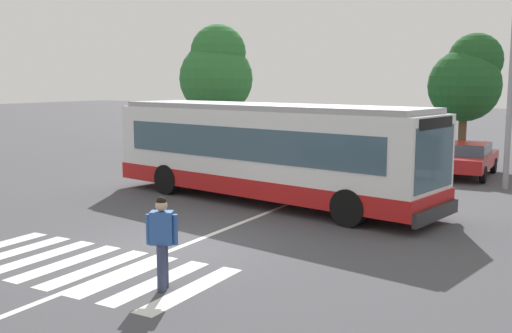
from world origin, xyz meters
name	(u,v)px	position (x,y,z in m)	size (l,w,h in m)	color
ground_plane	(169,247)	(0.00, 0.00, 0.00)	(160.00, 160.00, 0.00)	#47474C
city_transit_bus	(266,152)	(-0.64, 5.73, 1.59)	(11.53, 4.55, 3.06)	black
pedestrian_crossing_street	(162,238)	(1.63, -2.26, 0.97)	(0.53, 0.41, 1.72)	#333856
parked_car_charcoal	(238,144)	(-6.84, 14.15, 0.77)	(1.88, 4.50, 1.35)	black
parked_car_champagne	(283,146)	(-4.40, 14.24, 0.77)	(1.90, 4.51, 1.35)	black
parked_car_white	(334,150)	(-1.72, 13.87, 0.77)	(2.08, 4.60, 1.35)	black
parked_car_teal	(403,153)	(1.25, 14.33, 0.77)	(1.92, 4.52, 1.35)	black
parked_car_red	(467,157)	(3.87, 14.14, 0.77)	(1.92, 4.52, 1.35)	black
background_tree_left	(217,71)	(-9.79, 16.79, 4.32)	(3.98, 3.98, 6.81)	brown
background_tree_right	(468,78)	(3.09, 17.74, 3.90)	(3.23, 3.23, 5.92)	brown
crosswalk_painted_stripes	(80,266)	(-0.73, -2.01, 0.00)	(6.08, 2.81, 0.01)	silver
lane_center_line	(224,230)	(0.19, 2.00, 0.00)	(0.16, 24.00, 0.01)	silver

